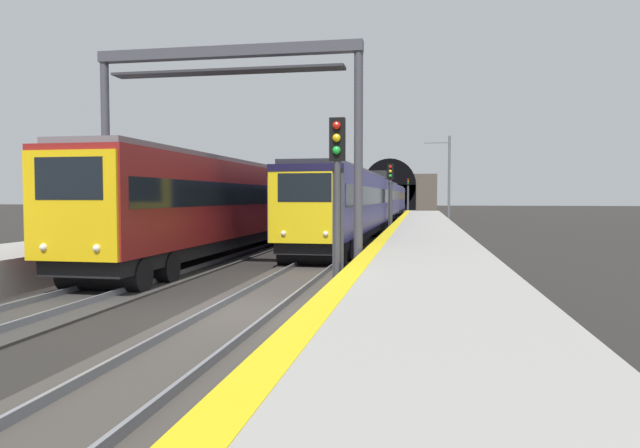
{
  "coord_description": "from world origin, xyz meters",
  "views": [
    {
      "loc": [
        -12.33,
        -3.88,
        2.66
      ],
      "look_at": [
        14.95,
        0.96,
        1.32
      ],
      "focal_mm": 32.09,
      "sensor_mm": 36.0,
      "label": 1
    }
  ],
  "objects_px": {
    "railway_signal_near": "(337,191)",
    "railway_signal_mid": "(390,192)",
    "railway_signal_far": "(408,192)",
    "overhead_signal_gantry": "(227,104)",
    "train_main_approaching": "(377,201)",
    "catenary_mast_far": "(449,180)",
    "train_adjacent_platform": "(309,200)"
  },
  "relations": [
    {
      "from": "railway_signal_near",
      "to": "railway_signal_mid",
      "type": "bearing_deg",
      "value": -180.0
    },
    {
      "from": "railway_signal_mid",
      "to": "railway_signal_far",
      "type": "xyz_separation_m",
      "value": [
        51.42,
        -0.0,
        0.36
      ]
    },
    {
      "from": "railway_signal_mid",
      "to": "overhead_signal_gantry",
      "type": "distance_m",
      "value": 21.23
    },
    {
      "from": "train_main_approaching",
      "to": "railway_signal_mid",
      "type": "relative_size",
      "value": 12.75
    },
    {
      "from": "train_main_approaching",
      "to": "catenary_mast_far",
      "type": "relative_size",
      "value": 7.62
    },
    {
      "from": "overhead_signal_gantry",
      "to": "catenary_mast_far",
      "type": "bearing_deg",
      "value": -13.98
    },
    {
      "from": "train_main_approaching",
      "to": "railway_signal_near",
      "type": "distance_m",
      "value": 36.78
    },
    {
      "from": "train_adjacent_platform",
      "to": "railway_signal_near",
      "type": "xyz_separation_m",
      "value": [
        -29.61,
        -6.57,
        0.41
      ]
    },
    {
      "from": "railway_signal_mid",
      "to": "railway_signal_far",
      "type": "distance_m",
      "value": 51.42
    },
    {
      "from": "railway_signal_mid",
      "to": "railway_signal_far",
      "type": "height_order",
      "value": "railway_signal_far"
    },
    {
      "from": "railway_signal_near",
      "to": "overhead_signal_gantry",
      "type": "xyz_separation_m",
      "value": [
        3.89,
        4.2,
        2.84
      ]
    },
    {
      "from": "train_adjacent_platform",
      "to": "catenary_mast_far",
      "type": "xyz_separation_m",
      "value": [
        9.03,
        -11.02,
        1.77
      ]
    },
    {
      "from": "train_adjacent_platform",
      "to": "overhead_signal_gantry",
      "type": "relative_size",
      "value": 6.9
    },
    {
      "from": "train_main_approaching",
      "to": "railway_signal_near",
      "type": "bearing_deg",
      "value": 3.98
    },
    {
      "from": "railway_signal_near",
      "to": "railway_signal_far",
      "type": "xyz_separation_m",
      "value": [
        75.94,
        0.0,
        0.5
      ]
    },
    {
      "from": "train_main_approaching",
      "to": "railway_signal_mid",
      "type": "height_order",
      "value": "train_main_approaching"
    },
    {
      "from": "catenary_mast_far",
      "to": "train_main_approaching",
      "type": "bearing_deg",
      "value": 106.88
    },
    {
      "from": "train_adjacent_platform",
      "to": "railway_signal_mid",
      "type": "bearing_deg",
      "value": 52.84
    },
    {
      "from": "train_main_approaching",
      "to": "railway_signal_mid",
      "type": "bearing_deg",
      "value": 9.66
    },
    {
      "from": "train_main_approaching",
      "to": "overhead_signal_gantry",
      "type": "bearing_deg",
      "value": -3.0
    },
    {
      "from": "train_adjacent_platform",
      "to": "railway_signal_near",
      "type": "bearing_deg",
      "value": 13.11
    },
    {
      "from": "train_main_approaching",
      "to": "railway_signal_mid",
      "type": "distance_m",
      "value": 12.37
    },
    {
      "from": "catenary_mast_far",
      "to": "railway_signal_mid",
      "type": "bearing_deg",
      "value": 162.51
    },
    {
      "from": "train_adjacent_platform",
      "to": "railway_signal_near",
      "type": "distance_m",
      "value": 30.33
    },
    {
      "from": "railway_signal_mid",
      "to": "overhead_signal_gantry",
      "type": "height_order",
      "value": "overhead_signal_gantry"
    },
    {
      "from": "catenary_mast_far",
      "to": "railway_signal_far",
      "type": "bearing_deg",
      "value": 6.8
    },
    {
      "from": "overhead_signal_gantry",
      "to": "railway_signal_far",
      "type": "bearing_deg",
      "value": -3.34
    },
    {
      "from": "catenary_mast_far",
      "to": "railway_signal_near",
      "type": "bearing_deg",
      "value": 173.43
    },
    {
      "from": "train_adjacent_platform",
      "to": "railway_signal_mid",
      "type": "xyz_separation_m",
      "value": [
        -5.09,
        -6.57,
        0.55
      ]
    },
    {
      "from": "train_adjacent_platform",
      "to": "overhead_signal_gantry",
      "type": "height_order",
      "value": "overhead_signal_gantry"
    },
    {
      "from": "railway_signal_far",
      "to": "overhead_signal_gantry",
      "type": "xyz_separation_m",
      "value": [
        -72.05,
        4.2,
        2.35
      ]
    },
    {
      "from": "railway_signal_mid",
      "to": "catenary_mast_far",
      "type": "bearing_deg",
      "value": 162.51
    }
  ]
}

